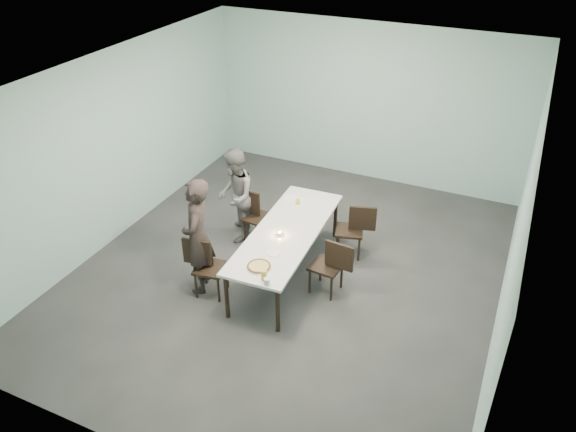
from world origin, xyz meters
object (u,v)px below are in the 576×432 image
at_px(table, 286,234).
at_px(chair_near_right, 332,264).
at_px(chair_far_left, 254,213).
at_px(diner_near, 198,236).
at_px(diner_far, 236,196).
at_px(side_plate, 274,253).
at_px(amber_tumbler, 298,202).
at_px(water_tumbler, 267,282).
at_px(chair_far_right, 355,227).
at_px(pizza, 259,266).
at_px(tealight, 280,234).
at_px(beer_glass, 264,275).
at_px(chair_near_left, 205,263).

xyz_separation_m(table, chair_near_right, (0.77, -0.16, -0.19)).
distance_m(chair_far_left, diner_near, 1.49).
distance_m(diner_far, side_plate, 1.68).
bearing_deg(amber_tumbler, water_tumbler, -77.25).
relative_size(chair_near_right, amber_tumbler, 10.88).
height_order(chair_far_right, water_tumbler, chair_far_right).
distance_m(pizza, tealight, 0.81).
relative_size(water_tumbler, amber_tumbler, 1.12).
distance_m(side_plate, beer_glass, 0.60).
xyz_separation_m(chair_far_left, chair_far_right, (1.61, 0.25, 0.00)).
xyz_separation_m(chair_far_right, side_plate, (-0.68, -1.47, 0.25)).
relative_size(chair_near_right, pizza, 2.56).
bearing_deg(tealight, water_tumbler, -72.84).
relative_size(chair_near_right, diner_far, 0.56).
distance_m(chair_far_left, pizza, 1.83).
distance_m(table, diner_far, 1.29).
bearing_deg(diner_near, diner_far, 165.69).
xyz_separation_m(chair_near_right, pizza, (-0.73, -0.79, 0.27)).
relative_size(chair_near_left, chair_far_right, 1.00).
bearing_deg(chair_far_right, chair_far_left, -7.07).
height_order(water_tumbler, amber_tumbler, water_tumbler).
distance_m(chair_far_right, side_plate, 1.64).
relative_size(table, diner_near, 1.51).
bearing_deg(tealight, pizza, -84.35).
bearing_deg(tealight, chair_near_right, -0.91).
bearing_deg(diner_near, side_plate, 80.59).
bearing_deg(amber_tumbler, beer_glass, -78.95).
bearing_deg(amber_tumbler, diner_far, -167.63).
xyz_separation_m(chair_near_left, tealight, (0.81, 0.74, 0.27)).
bearing_deg(beer_glass, amber_tumbler, 101.05).
bearing_deg(chair_far_right, side_plate, 48.95).
bearing_deg(side_plate, chair_far_right, 64.98).
relative_size(chair_far_left, diner_far, 0.56).
relative_size(table, pizza, 7.76).
height_order(diner_far, water_tumbler, diner_far).
bearing_deg(chair_near_right, chair_far_left, -20.54).
xyz_separation_m(table, side_plate, (0.07, -0.59, 0.06)).
height_order(pizza, tealight, tealight).
bearing_deg(pizza, diner_near, 171.93).
relative_size(pizza, amber_tumbler, 4.25).
bearing_deg(chair_far_right, table, 33.25).
bearing_deg(side_plate, chair_near_right, 31.66).
distance_m(diner_far, water_tumbler, 2.30).
height_order(chair_far_left, diner_near, diner_near).
distance_m(chair_far_right, beer_glass, 2.13).
bearing_deg(beer_glass, pizza, 130.80).
relative_size(table, diner_far, 1.69).
bearing_deg(chair_far_right, amber_tumbler, -9.81).
bearing_deg(beer_glass, chair_near_left, 165.39).
height_order(chair_far_left, amber_tumbler, chair_far_left).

